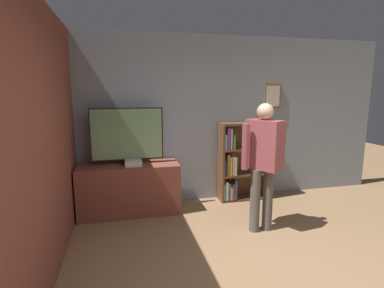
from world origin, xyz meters
name	(u,v)px	position (x,y,z in m)	size (l,w,h in m)	color
wall_back	(210,120)	(0.00, 2.74, 1.35)	(6.24, 0.09, 2.70)	gray
wall_side_brick	(52,137)	(-2.15, 1.35, 1.35)	(0.06, 4.31, 2.70)	brown
tv_ledge	(129,189)	(-1.36, 2.40, 0.38)	(1.48, 0.53, 0.75)	brown
television	(127,135)	(-1.36, 2.45, 1.18)	(1.05, 0.22, 0.83)	black
game_console	(133,163)	(-1.29, 2.32, 0.79)	(0.24, 0.24, 0.08)	white
bookshelf	(240,163)	(0.48, 2.56, 0.63)	(0.90, 0.28, 1.31)	brown
person	(263,157)	(0.31, 1.40, 1.00)	(0.59, 0.50, 1.68)	#56514C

